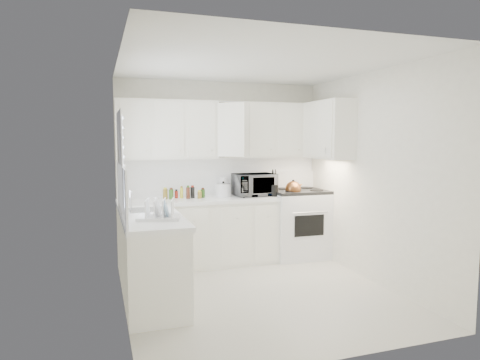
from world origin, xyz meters
name	(u,v)px	position (x,y,z in m)	size (l,w,h in m)	color
floor	(259,293)	(0.00, 0.00, 0.00)	(3.20, 3.20, 0.00)	silver
ceiling	(260,63)	(0.00, 0.00, 2.60)	(3.20, 3.20, 0.00)	white
wall_back	(221,171)	(0.00, 1.60, 1.30)	(3.00, 3.00, 0.00)	white
wall_front	(334,201)	(0.00, -1.60, 1.30)	(3.00, 3.00, 0.00)	white
wall_left	(122,186)	(-1.50, 0.00, 1.30)	(3.20, 3.20, 0.00)	white
wall_right	(373,177)	(1.50, 0.00, 1.30)	(3.20, 3.20, 0.00)	white
window_blinds	(121,160)	(-1.48, 0.35, 1.55)	(0.06, 0.96, 1.06)	white
lower_cabinets_back	(200,234)	(-0.39, 1.30, 0.45)	(2.22, 0.60, 0.90)	white
lower_cabinets_left	(151,260)	(-1.20, 0.20, 0.45)	(0.60, 1.60, 0.90)	white
countertop_back	(200,200)	(-0.39, 1.29, 0.93)	(2.24, 0.64, 0.05)	white
countertop_left	(151,217)	(-1.19, 0.20, 0.93)	(0.64, 1.62, 0.05)	white
backsplash_back	(221,176)	(0.00, 1.59, 1.23)	(2.98, 0.02, 0.55)	white
backsplash_left	(122,191)	(-1.49, 0.20, 1.23)	(0.02, 1.60, 0.55)	white
upper_cabinets_back	(224,158)	(0.00, 1.44, 1.50)	(3.00, 0.33, 0.80)	white
upper_cabinets_right	(328,159)	(1.33, 0.82, 1.50)	(0.33, 0.90, 0.80)	white
sink	(147,200)	(-1.19, 0.55, 1.07)	(0.42, 0.38, 0.30)	gray
stove	(299,214)	(1.13, 1.27, 0.65)	(0.84, 0.69, 1.30)	white
tea_kettle	(293,188)	(0.95, 1.11, 1.07)	(0.28, 0.24, 0.26)	brown
frying_pan	(305,192)	(1.31, 1.43, 0.96)	(0.24, 0.40, 0.04)	black
microwave	(254,182)	(0.42, 1.32, 1.15)	(0.58, 0.32, 0.39)	gray
rice_cooker	(223,189)	(-0.03, 1.36, 1.06)	(0.22, 0.22, 0.22)	white
paper_towel	(224,187)	(-0.01, 1.44, 1.08)	(0.12, 0.12, 0.27)	white
utensil_crock	(274,182)	(0.67, 1.17, 1.15)	(0.13, 0.13, 0.40)	black
dish_rack	(159,208)	(-1.14, -0.07, 1.07)	(0.43, 0.32, 0.24)	white
spice_left_0	(165,194)	(-0.85, 1.42, 1.02)	(0.06, 0.06, 0.13)	olive
spice_left_1	(172,195)	(-0.78, 1.33, 1.02)	(0.06, 0.06, 0.13)	#366421
spice_left_2	(176,194)	(-0.70, 1.42, 1.02)	(0.06, 0.06, 0.13)	#B32517
spice_left_3	(183,194)	(-0.62, 1.33, 1.02)	(0.06, 0.06, 0.13)	yellow
spice_left_4	(187,193)	(-0.55, 1.42, 1.02)	(0.06, 0.06, 0.13)	#562818
spice_left_5	(193,194)	(-0.47, 1.33, 1.02)	(0.06, 0.06, 0.13)	black
spice_left_6	(197,193)	(-0.40, 1.42, 1.02)	(0.06, 0.06, 0.13)	olive
spice_left_7	(204,193)	(-0.32, 1.33, 1.02)	(0.06, 0.06, 0.13)	#366421
sauce_right_0	(261,188)	(0.58, 1.46, 1.05)	(0.06, 0.06, 0.19)	#B32517
sauce_right_1	(266,188)	(0.64, 1.40, 1.05)	(0.06, 0.06, 0.19)	yellow
sauce_right_2	(268,188)	(0.69, 1.46, 1.05)	(0.06, 0.06, 0.19)	#562818
sauce_right_3	(272,188)	(0.74, 1.40, 1.05)	(0.06, 0.06, 0.19)	black
sauce_right_4	(274,187)	(0.80, 1.46, 1.05)	(0.06, 0.06, 0.19)	olive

